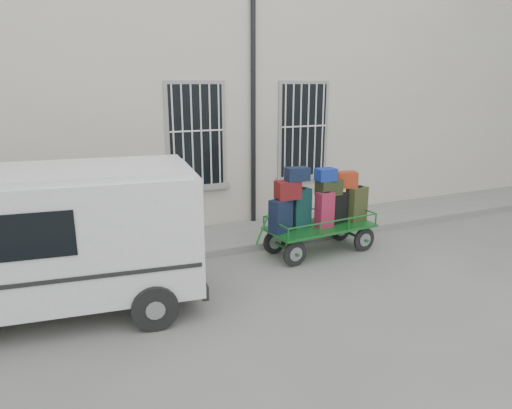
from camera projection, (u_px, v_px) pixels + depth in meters
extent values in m
plane|color=slate|center=(271.00, 278.00, 8.13)|extent=(80.00, 80.00, 0.00)
cube|color=beige|center=(182.00, 97.00, 12.21)|extent=(24.00, 5.00, 6.00)
cylinder|color=black|center=(253.00, 109.00, 10.36)|extent=(0.11, 0.11, 5.60)
cube|color=black|center=(196.00, 136.00, 10.02)|extent=(1.20, 0.08, 2.20)
cube|color=gray|center=(198.00, 187.00, 10.30)|extent=(1.45, 0.22, 0.12)
cube|color=black|center=(303.00, 131.00, 11.09)|extent=(1.20, 0.08, 2.20)
cube|color=gray|center=(302.00, 178.00, 11.37)|extent=(1.45, 0.22, 0.12)
cube|color=slate|center=(227.00, 238.00, 10.05)|extent=(24.00, 1.70, 0.15)
cylinder|color=black|center=(295.00, 254.00, 8.61)|extent=(0.50, 0.10, 0.50)
cylinder|color=gray|center=(295.00, 254.00, 8.61)|extent=(0.28, 0.11, 0.27)
cylinder|color=black|center=(275.00, 242.00, 9.26)|extent=(0.50, 0.10, 0.50)
cylinder|color=gray|center=(275.00, 242.00, 9.26)|extent=(0.28, 0.11, 0.27)
cylinder|color=black|center=(364.00, 240.00, 9.40)|extent=(0.50, 0.10, 0.50)
cylinder|color=gray|center=(364.00, 240.00, 9.40)|extent=(0.28, 0.11, 0.27)
cylinder|color=black|center=(341.00, 229.00, 10.04)|extent=(0.50, 0.10, 0.50)
cylinder|color=gray|center=(341.00, 229.00, 10.04)|extent=(0.28, 0.11, 0.27)
cube|color=#176523|center=(320.00, 227.00, 9.25)|extent=(2.27, 1.16, 0.05)
cylinder|color=#176523|center=(262.00, 230.00, 8.59)|extent=(0.29, 0.06, 0.56)
cube|color=black|center=(281.00, 216.00, 8.78)|extent=(0.49, 0.39, 0.64)
cube|color=black|center=(281.00, 199.00, 8.69)|extent=(0.18, 0.14, 0.03)
cube|color=black|center=(301.00, 208.00, 9.06)|extent=(0.41, 0.27, 0.78)
cube|color=black|center=(301.00, 188.00, 8.95)|extent=(0.16, 0.12, 0.03)
cube|color=maroon|center=(325.00, 210.00, 9.09)|extent=(0.36, 0.27, 0.71)
cube|color=black|center=(325.00, 192.00, 9.00)|extent=(0.14, 0.12, 0.03)
cube|color=black|center=(336.00, 208.00, 9.39)|extent=(0.45, 0.34, 0.62)
cube|color=black|center=(337.00, 193.00, 9.31)|extent=(0.17, 0.14, 0.03)
cube|color=#2F351A|center=(357.00, 204.00, 9.51)|extent=(0.47, 0.34, 0.71)
cube|color=black|center=(358.00, 187.00, 9.42)|extent=(0.18, 0.14, 0.03)
cube|color=#551116|center=(288.00, 190.00, 8.72)|extent=(0.47, 0.30, 0.35)
cube|color=black|center=(329.00, 187.00, 9.14)|extent=(0.53, 0.33, 0.31)
cube|color=#97421B|center=(346.00, 180.00, 9.38)|extent=(0.48, 0.37, 0.32)
cube|color=black|center=(297.00, 174.00, 8.69)|extent=(0.46, 0.31, 0.25)
cube|color=navy|center=(326.00, 175.00, 9.01)|extent=(0.39, 0.30, 0.24)
cube|color=silver|center=(46.00, 235.00, 6.57)|extent=(4.46, 2.34, 1.75)
cube|color=silver|center=(38.00, 173.00, 6.34)|extent=(4.25, 2.17, 0.10)
cube|color=black|center=(193.00, 204.00, 7.12)|extent=(0.20, 1.35, 0.53)
cube|color=black|center=(195.00, 271.00, 7.40)|extent=(0.31, 1.80, 0.21)
cube|color=white|center=(197.00, 258.00, 7.35)|extent=(0.08, 0.41, 0.12)
cylinder|color=black|center=(155.00, 307.00, 6.39)|extent=(0.68, 0.29, 0.66)
cylinder|color=black|center=(146.00, 261.00, 8.04)|extent=(0.68, 0.29, 0.66)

